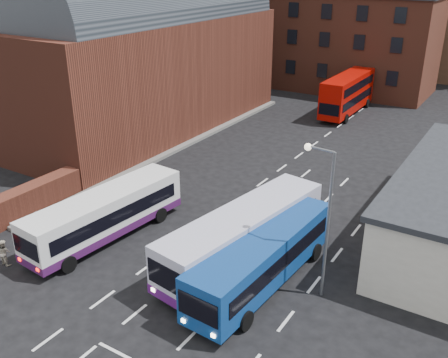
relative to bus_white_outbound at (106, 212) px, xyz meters
The scene contains 10 objects.
ground 5.56m from the bus_white_outbound, 42.72° to the right, with size 180.00×180.00×0.00m, color black.
railway_station 21.75m from the bus_white_outbound, 123.68° to the left, with size 12.00×28.00×16.00m.
forecourt_wall 6.53m from the bus_white_outbound, 165.62° to the right, with size 1.20×10.00×1.80m, color #602B1E.
brick_terrace 42.62m from the bus_white_outbound, 92.82° to the left, with size 22.00×10.00×11.00m, color brown.
bus_white_outbound is the anchor object (origin of this frame).
bus_white_inbound 8.15m from the bus_white_outbound, 13.56° to the left, with size 4.16×11.24×3.00m.
bus_blue 9.73m from the bus_white_outbound, ahead, with size 3.01×10.21×2.75m.
bus_red_double 31.87m from the bus_white_outbound, 84.61° to the left, with size 2.55×10.07×4.03m.
street_lamp 12.66m from the bus_white_outbound, ahead, with size 1.50×0.38×7.39m.
pedestrian_beige 5.60m from the bus_white_outbound, 117.44° to the right, with size 0.70×0.54×1.44m, color beige.
Camera 1 is at (15.06, -14.05, 14.66)m, focal length 40.00 mm.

